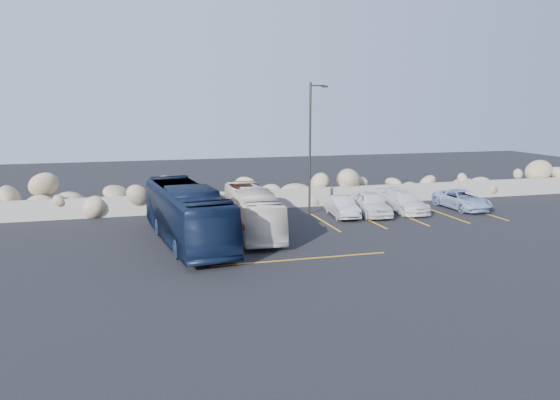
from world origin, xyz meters
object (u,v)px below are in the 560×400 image
object	(u,v)px
car_a	(371,203)
car_c	(404,202)
lamppost	(311,145)
vintage_bus	(252,211)
car_d	(462,200)
tour_coach	(187,214)
car_b	(342,207)

from	to	relation	value
car_a	car_c	bearing A→B (deg)	14.15
lamppost	vintage_bus	distance (m)	6.73
car_d	lamppost	bearing A→B (deg)	171.69
vintage_bus	tour_coach	xyz separation A→B (m)	(-3.52, -1.13, 0.25)
vintage_bus	tour_coach	size ratio (longest dim) A/B	0.82
car_a	car_d	size ratio (longest dim) A/B	0.96
lamppost	car_a	size ratio (longest dim) A/B	1.90
vintage_bus	car_c	world-z (taller)	vintage_bus
lamppost	vintage_bus	xyz separation A→B (m)	(-4.54, -3.86, -3.12)
car_a	car_c	size ratio (longest dim) A/B	0.96
vintage_bus	car_b	bearing A→B (deg)	26.41
lamppost	car_d	xyz separation A→B (m)	(9.99, -1.10, -3.69)
tour_coach	car_c	xyz separation A→B (m)	(13.99, 4.09, -0.79)
tour_coach	car_d	world-z (taller)	tour_coach
car_b	car_a	bearing A→B (deg)	4.09
tour_coach	lamppost	bearing A→B (deg)	24.94
tour_coach	car_d	size ratio (longest dim) A/B	2.34
car_a	car_d	world-z (taller)	car_a
tour_coach	car_b	size ratio (longest dim) A/B	2.77
lamppost	car_c	distance (m)	7.03
vintage_bus	car_b	xyz separation A→B (m)	(6.14, 2.64, -0.56)
car_c	car_d	size ratio (longest dim) A/B	1.00
car_d	tour_coach	bearing A→B (deg)	-169.87
lamppost	car_a	bearing A→B (deg)	-19.70
car_b	car_c	distance (m)	4.34
lamppost	car_c	xyz separation A→B (m)	(5.94, -0.90, -3.66)
tour_coach	car_d	distance (m)	18.48
lamppost	car_b	xyz separation A→B (m)	(1.60, -1.22, -3.69)
tour_coach	vintage_bus	bearing A→B (deg)	10.92
car_d	car_a	bearing A→B (deg)	179.30
lamppost	car_d	distance (m)	10.71
tour_coach	car_c	bearing A→B (deg)	9.48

